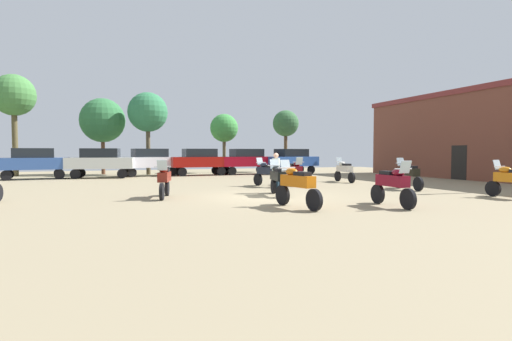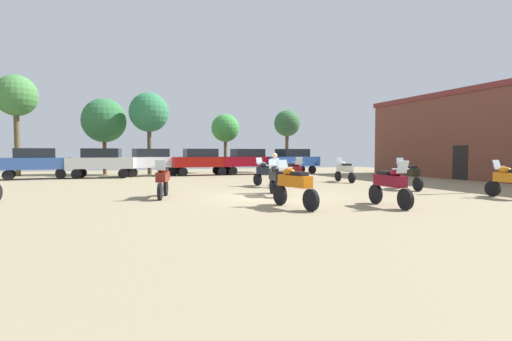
# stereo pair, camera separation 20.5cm
# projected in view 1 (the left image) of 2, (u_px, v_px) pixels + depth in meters

# --- Properties ---
(ground_plane) EXTENTS (44.00, 52.00, 0.02)m
(ground_plane) POSITION_uv_depth(u_px,v_px,m) (268.00, 197.00, 15.61)
(ground_plane) COLOR gray
(motorcycle_1) EXTENTS (0.62, 2.14, 1.44)m
(motorcycle_1) POSITION_uv_depth(u_px,v_px,m) (344.00, 170.00, 23.36)
(motorcycle_1) COLOR black
(motorcycle_1) RESTS_ON ground
(motorcycle_2) EXTENTS (0.68, 2.21, 1.45)m
(motorcycle_2) POSITION_uv_depth(u_px,v_px,m) (278.00, 178.00, 16.15)
(motorcycle_2) COLOR black
(motorcycle_2) RESTS_ON ground
(motorcycle_3) EXTENTS (0.62, 2.13, 1.45)m
(motorcycle_3) POSITION_uv_depth(u_px,v_px,m) (512.00, 180.00, 15.15)
(motorcycle_3) COLOR black
(motorcycle_3) RESTS_ON ground
(motorcycle_5) EXTENTS (0.77, 2.14, 1.47)m
(motorcycle_5) POSITION_uv_depth(u_px,v_px,m) (164.00, 179.00, 15.23)
(motorcycle_5) COLOR black
(motorcycle_5) RESTS_ON ground
(motorcycle_6) EXTENTS (0.86, 2.21, 1.46)m
(motorcycle_6) POSITION_uv_depth(u_px,v_px,m) (267.00, 172.00, 20.26)
(motorcycle_6) COLOR black
(motorcycle_6) RESTS_ON ground
(motorcycle_8) EXTENTS (0.62, 2.20, 1.49)m
(motorcycle_8) POSITION_uv_depth(u_px,v_px,m) (393.00, 184.00, 12.82)
(motorcycle_8) COLOR black
(motorcycle_8) RESTS_ON ground
(motorcycle_9) EXTENTS (0.73, 2.27, 1.50)m
(motorcycle_9) POSITION_uv_depth(u_px,v_px,m) (297.00, 184.00, 12.54)
(motorcycle_9) COLOR black
(motorcycle_9) RESTS_ON ground
(motorcycle_10) EXTENTS (0.64, 2.21, 1.48)m
(motorcycle_10) POSITION_uv_depth(u_px,v_px,m) (408.00, 174.00, 18.71)
(motorcycle_10) COLOR black
(motorcycle_10) RESTS_ON ground
(motorcycle_11) EXTENTS (0.62, 2.24, 1.49)m
(motorcycle_11) POSITION_uv_depth(u_px,v_px,m) (295.00, 171.00, 21.10)
(motorcycle_11) COLOR black
(motorcycle_11) RESTS_ON ground
(car_1) EXTENTS (4.39, 2.02, 2.00)m
(car_1) POSITION_uv_depth(u_px,v_px,m) (247.00, 159.00, 31.46)
(car_1) COLOR black
(car_1) RESTS_ON ground
(car_2) EXTENTS (4.50, 2.35, 2.00)m
(car_2) POSITION_uv_depth(u_px,v_px,m) (34.00, 161.00, 25.70)
(car_2) COLOR black
(car_2) RESTS_ON ground
(car_3) EXTENTS (4.55, 2.53, 2.00)m
(car_3) POSITION_uv_depth(u_px,v_px,m) (150.00, 160.00, 29.24)
(car_3) COLOR black
(car_3) RESTS_ON ground
(car_4) EXTENTS (4.37, 1.98, 2.00)m
(car_4) POSITION_uv_depth(u_px,v_px,m) (200.00, 160.00, 30.02)
(car_4) COLOR black
(car_4) RESTS_ON ground
(car_5) EXTENTS (4.57, 2.61, 2.00)m
(car_5) POSITION_uv_depth(u_px,v_px,m) (291.00, 159.00, 32.21)
(car_5) COLOR black
(car_5) RESTS_ON ground
(car_6) EXTENTS (4.52, 2.42, 2.00)m
(car_6) POSITION_uv_depth(u_px,v_px,m) (101.00, 161.00, 26.97)
(car_6) COLOR black
(car_6) RESTS_ON ground
(person_1) EXTENTS (0.38, 0.38, 1.72)m
(person_1) POSITION_uv_depth(u_px,v_px,m) (276.00, 170.00, 17.20)
(person_1) COLOR #20374A
(person_1) RESTS_ON ground
(tree_2) EXTENTS (3.04, 3.04, 6.36)m
(tree_2) POSITION_uv_depth(u_px,v_px,m) (148.00, 113.00, 30.90)
(tree_2) COLOR brown
(tree_2) RESTS_ON ground
(tree_3) EXTENTS (2.33, 2.33, 5.49)m
(tree_3) POSITION_uv_depth(u_px,v_px,m) (286.00, 124.00, 35.71)
(tree_3) COLOR brown
(tree_3) RESTS_ON ground
(tree_4) EXTENTS (2.98, 2.98, 7.36)m
(tree_4) POSITION_uv_depth(u_px,v_px,m) (14.00, 96.00, 28.82)
(tree_4) COLOR brown
(tree_4) RESTS_ON ground
(tree_5) EXTENTS (2.38, 2.38, 4.99)m
(tree_5) POSITION_uv_depth(u_px,v_px,m) (224.00, 128.00, 33.99)
(tree_5) COLOR brown
(tree_5) RESTS_ON ground
(tree_6) EXTENTS (3.46, 3.46, 5.98)m
(tree_6) POSITION_uv_depth(u_px,v_px,m) (103.00, 121.00, 31.43)
(tree_6) COLOR brown
(tree_6) RESTS_ON ground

